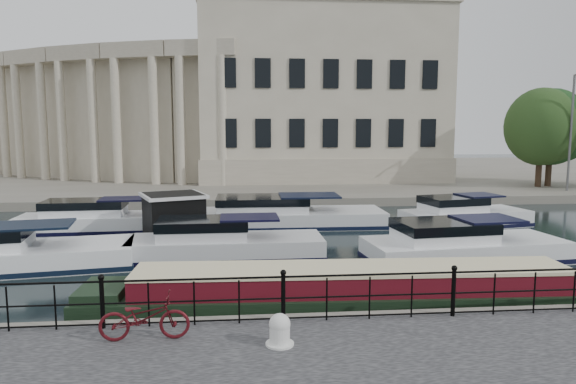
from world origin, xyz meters
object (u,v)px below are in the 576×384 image
object	(u,v)px
bicycle	(144,317)
mooring_bollard	(280,330)
harbour_hut	(174,220)
narrowboat	(352,296)

from	to	relation	value
bicycle	mooring_bollard	xyz separation A→B (m)	(2.78, -0.51, -0.18)
bicycle	harbour_hut	world-z (taller)	harbour_hut
mooring_bollard	harbour_hut	distance (m)	12.93
bicycle	harbour_hut	size ratio (longest dim) A/B	0.44
bicycle	narrowboat	bearing A→B (deg)	-62.30
bicycle	mooring_bollard	bearing A→B (deg)	-102.32
bicycle	harbour_hut	xyz separation A→B (m)	(-0.91, 11.88, -0.08)
narrowboat	bicycle	bearing A→B (deg)	-148.41
mooring_bollard	narrowboat	bearing A→B (deg)	56.30
narrowboat	harbour_hut	size ratio (longest dim) A/B	3.51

